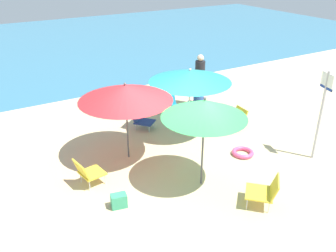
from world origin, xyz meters
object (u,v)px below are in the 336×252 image
Objects in this scene: umbrella_green at (204,109)px; person_a at (197,98)px; beach_chair_d at (88,172)px; umbrella_teal at (190,76)px; beach_chair_c at (141,118)px; beach_bag at (119,201)px; beach_chair_b at (172,104)px; warning_sign at (323,105)px; beach_chair_a at (265,191)px; umbrella_red at (125,93)px; person_b at (200,81)px; swim_ring at (243,153)px; beach_chair_e at (236,119)px.

person_a is (2.08, 3.19, -1.27)m from umbrella_green.
umbrella_teal is at bearing 8.22° from beach_chair_d.
beach_bag is at bearing -73.62° from beach_chair_c.
beach_chair_d is (-2.09, 1.16, -1.40)m from umbrella_green.
beach_chair_b is 0.30× the size of warning_sign.
beach_chair_a is 1.31× the size of beach_chair_d.
beach_chair_c is 2.90m from beach_chair_d.
umbrella_red reaches higher than beach_chair_b.
person_b is (1.06, 0.07, 0.53)m from beach_chair_b.
swim_ring is (2.44, -1.31, -1.59)m from umbrella_red.
warning_sign is at bearing -27.47° from beach_chair_d.
beach_chair_c is 2.66m from beach_chair_e.
person_b is 3.09× the size of swim_ring.
umbrella_red is 3.47m from person_a.
person_b reaches higher than beach_chair_a.
beach_chair_a is 1.98m from swim_ring.
beach_bag is at bearing 88.71° from person_a.
beach_chair_b reaches higher than swim_ring.
umbrella_red is 1.28× the size of person_b.
beach_chair_d reaches higher than beach_bag.
person_a is at bearing 16.56° from beach_chair_d.
warning_sign reaches higher than swim_ring.
person_a reaches higher than beach_chair_b.
warning_sign is at bearing -7.56° from beach_bag.
umbrella_teal is 1.01× the size of umbrella_red.
beach_chair_b is at bearing 37.52° from umbrella_red.
umbrella_green reaches higher than umbrella_teal.
warning_sign reaches higher than person_b.
umbrella_red is 2.85× the size of beach_chair_c.
umbrella_teal is 3.64× the size of beach_chair_e.
person_a reaches higher than beach_chair_e.
swim_ring is at bearing -10.16° from beach_chair_c.
beach_chair_d is 5.38m from warning_sign.
umbrella_red is at bearing 115.73° from umbrella_green.
umbrella_teal reaches higher than beach_chair_c.
beach_chair_a is at bearing -33.06° from beach_chair_c.
swim_ring is at bearing -74.48° from beach_chair_a.
warning_sign reaches higher than beach_chair_a.
umbrella_red is 3.43× the size of beach_chair_d.
swim_ring is (-0.50, -2.71, -0.41)m from person_a.
umbrella_red is 2.63× the size of beach_chair_a.
umbrella_red is 3.61× the size of beach_chair_e.
umbrella_red reaches higher than beach_bag.
beach_chair_a is 0.38× the size of warning_sign.
person_b is at bearing 38.84° from beach_bag.
beach_chair_b is at bearing 69.41° from beach_chair_c.
person_a is at bearing 37.86° from beach_bag.
swim_ring is at bearing -19.89° from beach_chair_d.
umbrella_teal is 2.34m from swim_ring.
beach_bag is (0.26, -1.00, -0.19)m from beach_chair_d.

